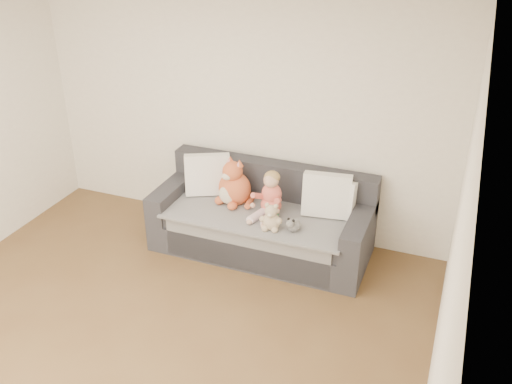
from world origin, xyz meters
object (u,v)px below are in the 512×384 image
at_px(sippy_cup, 273,213).
at_px(teddy_bear, 271,219).
at_px(toddler, 270,197).
at_px(sofa, 263,222).
at_px(plush_cat, 234,186).

bearing_deg(sippy_cup, teddy_bear, -75.86).
distance_m(toddler, sippy_cup, 0.17).
xyz_separation_m(toddler, sippy_cup, (0.07, -0.09, -0.12)).
relative_size(sofa, sippy_cup, 18.10).
bearing_deg(sippy_cup, plush_cat, 161.28).
bearing_deg(toddler, sofa, 149.95).
height_order(plush_cat, sippy_cup, plush_cat).
bearing_deg(sofa, plush_cat, 179.28).
xyz_separation_m(sofa, toddler, (0.10, -0.07, 0.35)).
relative_size(sofa, plush_cat, 4.22).
distance_m(sofa, teddy_bear, 0.50).
bearing_deg(sippy_cup, toddler, 127.36).
bearing_deg(teddy_bear, sippy_cup, 97.56).
distance_m(sofa, plush_cat, 0.48).
relative_size(sofa, toddler, 4.79).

